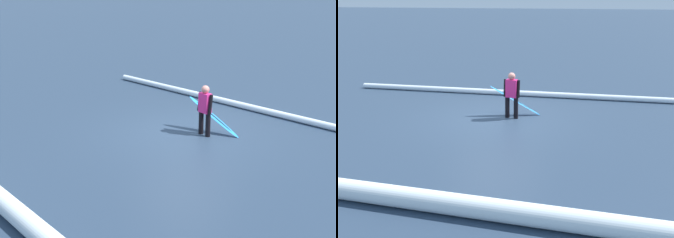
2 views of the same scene
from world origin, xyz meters
TOP-DOWN VIEW (x-y plane):
  - ground_plane at (0.00, 0.00)m, footprint 190.26×190.26m
  - surfer at (-0.51, -0.28)m, footprint 0.52×0.25m
  - surfboard at (-0.55, -0.62)m, footprint 1.63×0.49m
  - wave_crest_foreground at (-0.92, -3.13)m, footprint 14.25×0.23m
  - wave_crest_midground at (0.71, 5.53)m, footprint 21.72×1.56m

SIDE VIEW (x-z plane):
  - ground_plane at x=0.00m, z-range 0.00..0.00m
  - wave_crest_foreground at x=-0.92m, z-range 0.00..0.21m
  - wave_crest_midground at x=0.71m, z-range 0.00..0.39m
  - surfboard at x=-0.55m, z-range -0.01..0.95m
  - surfer at x=-0.51m, z-range 0.08..1.51m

